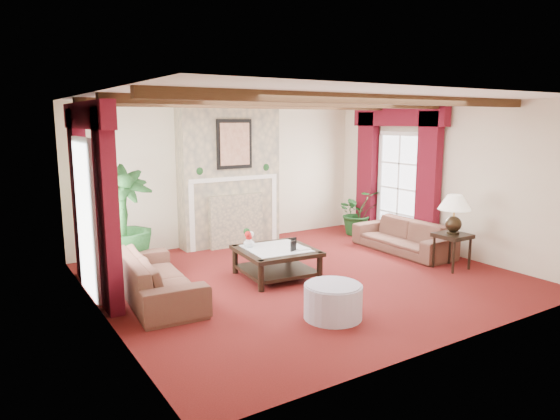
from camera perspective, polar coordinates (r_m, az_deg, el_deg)
floor at (r=7.77m, az=2.94°, el=-7.68°), size 6.00×6.00×0.00m
ceiling at (r=7.40m, az=3.13°, el=12.63°), size 6.00×6.00×0.00m
back_wall at (r=9.82m, az=-6.30°, el=4.10°), size 6.00×0.02×2.70m
left_wall at (r=6.25m, az=-20.02°, el=0.04°), size 0.02×5.50×2.70m
right_wall at (r=9.51m, az=17.97°, el=3.46°), size 0.02×5.50×2.70m
ceiling_beams at (r=7.40m, az=3.13°, el=12.16°), size 6.00×3.00×0.12m
fireplace at (r=9.59m, az=-5.93°, el=12.04°), size 2.00×0.52×2.70m
french_door_left at (r=7.16m, az=-21.93°, el=7.43°), size 0.10×1.10×2.16m
french_door_right at (r=10.10m, az=13.72°, el=8.47°), size 0.10×1.10×2.16m
curtains_left at (r=7.17m, az=-21.27°, el=10.84°), size 0.20×2.40×2.55m
curtains_right at (r=10.02m, az=13.37°, el=10.88°), size 0.20×2.40×2.55m
sofa_left at (r=6.97m, az=-13.96°, el=-6.56°), size 2.21×0.95×0.82m
sofa_right at (r=9.42m, az=13.88°, el=-2.36°), size 1.98×0.64×0.77m
potted_palm at (r=8.13m, az=-17.57°, el=-3.83°), size 1.60×2.07×0.96m
small_plant at (r=10.67m, az=8.80°, el=-0.80°), size 1.19×1.25×0.74m
coffee_table at (r=7.70m, az=-0.43°, el=-6.08°), size 1.20×1.20×0.45m
side_table at (r=8.60m, az=19.02°, el=-4.46°), size 0.60×0.60×0.58m
ottoman at (r=6.22m, az=6.07°, el=-10.36°), size 0.71×0.71×0.42m
table_lamp at (r=8.47m, az=19.26°, el=-0.40°), size 0.52×0.52×0.66m
flower_vase at (r=7.71m, az=-3.57°, el=-3.68°), size 0.28×0.28×0.17m
book at (r=7.54m, az=1.73°, el=-3.56°), size 0.21×0.05×0.28m
photo_frame_a at (r=7.46m, az=1.53°, el=-4.15°), size 0.12×0.06×0.17m
photo_frame_b at (r=7.84m, az=1.59°, el=-3.59°), size 0.10×0.02×0.12m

